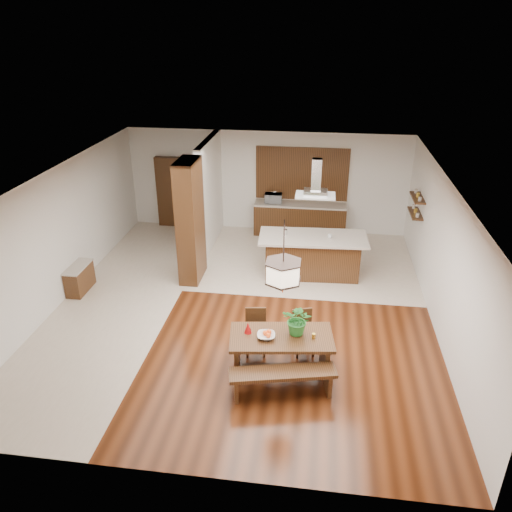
# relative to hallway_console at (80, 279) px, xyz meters

# --- Properties ---
(room_shell) EXTENTS (9.00, 9.04, 2.92)m
(room_shell) POSITION_rel_hallway_console_xyz_m (3.81, -0.20, 1.75)
(room_shell) COLOR #39190A
(room_shell) RESTS_ON ground
(tile_hallway) EXTENTS (2.50, 9.00, 0.01)m
(tile_hallway) POSITION_rel_hallway_console_xyz_m (1.06, -0.20, -0.31)
(tile_hallway) COLOR beige
(tile_hallway) RESTS_ON ground
(tile_kitchen) EXTENTS (5.50, 4.00, 0.01)m
(tile_kitchen) POSITION_rel_hallway_console_xyz_m (5.06, 2.30, -0.31)
(tile_kitchen) COLOR beige
(tile_kitchen) RESTS_ON ground
(soffit_band) EXTENTS (8.00, 9.00, 0.02)m
(soffit_band) POSITION_rel_hallway_console_xyz_m (3.81, -0.20, 2.57)
(soffit_band) COLOR #3F250F
(soffit_band) RESTS_ON room_shell
(partition_pier) EXTENTS (0.45, 1.00, 2.90)m
(partition_pier) POSITION_rel_hallway_console_xyz_m (2.41, 1.00, 1.14)
(partition_pier) COLOR black
(partition_pier) RESTS_ON ground
(partition_stub) EXTENTS (0.18, 2.40, 2.90)m
(partition_stub) POSITION_rel_hallway_console_xyz_m (2.41, 3.10, 1.14)
(partition_stub) COLOR silver
(partition_stub) RESTS_ON ground
(hallway_console) EXTENTS (0.37, 0.88, 0.63)m
(hallway_console) POSITION_rel_hallway_console_xyz_m (0.00, 0.00, 0.00)
(hallway_console) COLOR black
(hallway_console) RESTS_ON ground
(hallway_doorway) EXTENTS (1.10, 0.20, 2.10)m
(hallway_doorway) POSITION_rel_hallway_console_xyz_m (1.11, 4.20, 0.74)
(hallway_doorway) COLOR black
(hallway_doorway) RESTS_ON ground
(rear_counter) EXTENTS (2.60, 0.62, 0.95)m
(rear_counter) POSITION_rel_hallway_console_xyz_m (4.81, 4.00, 0.16)
(rear_counter) COLOR black
(rear_counter) RESTS_ON ground
(kitchen_window) EXTENTS (2.60, 0.08, 1.50)m
(kitchen_window) POSITION_rel_hallway_console_xyz_m (4.81, 4.26, 1.44)
(kitchen_window) COLOR brown
(kitchen_window) RESTS_ON room_shell
(shelf_lower) EXTENTS (0.26, 0.90, 0.04)m
(shelf_lower) POSITION_rel_hallway_console_xyz_m (7.68, 2.40, 1.08)
(shelf_lower) COLOR black
(shelf_lower) RESTS_ON room_shell
(shelf_upper) EXTENTS (0.26, 0.90, 0.04)m
(shelf_upper) POSITION_rel_hallway_console_xyz_m (7.68, 2.40, 1.49)
(shelf_upper) COLOR black
(shelf_upper) RESTS_ON room_shell
(dining_table) EXTENTS (1.88, 1.12, 0.74)m
(dining_table) POSITION_rel_hallway_console_xyz_m (4.84, -2.27, 0.23)
(dining_table) COLOR black
(dining_table) RESTS_ON ground
(dining_bench) EXTENTS (1.81, 0.77, 0.50)m
(dining_bench) POSITION_rel_hallway_console_xyz_m (4.92, -2.90, -0.07)
(dining_bench) COLOR black
(dining_bench) RESTS_ON ground
(dining_chair_left) EXTENTS (0.44, 0.44, 0.87)m
(dining_chair_left) POSITION_rel_hallway_console_xyz_m (4.32, -1.79, 0.12)
(dining_chair_left) COLOR black
(dining_chair_left) RESTS_ON ground
(dining_chair_right) EXTENTS (0.48, 0.48, 0.86)m
(dining_chair_right) POSITION_rel_hallway_console_xyz_m (5.20, -1.67, 0.11)
(dining_chair_right) COLOR black
(dining_chair_right) RESTS_ON ground
(pendant_lantern) EXTENTS (0.64, 0.64, 1.31)m
(pendant_lantern) POSITION_rel_hallway_console_xyz_m (4.84, -2.27, 1.93)
(pendant_lantern) COLOR beige
(pendant_lantern) RESTS_ON room_shell
(foliage_plant) EXTENTS (0.61, 0.56, 0.56)m
(foliage_plant) POSITION_rel_hallway_console_xyz_m (5.11, -2.16, 0.71)
(foliage_plant) COLOR #27752A
(foliage_plant) RESTS_ON dining_table
(fruit_bowl) EXTENTS (0.34, 0.34, 0.08)m
(fruit_bowl) POSITION_rel_hallway_console_xyz_m (4.58, -2.35, 0.47)
(fruit_bowl) COLOR #B7AEA0
(fruit_bowl) RESTS_ON dining_table
(napkin_cone) EXTENTS (0.13, 0.13, 0.21)m
(napkin_cone) POSITION_rel_hallway_console_xyz_m (4.25, -2.24, 0.53)
(napkin_cone) COLOR #A10B0B
(napkin_cone) RESTS_ON dining_table
(gold_ornament) EXTENTS (0.06, 0.06, 0.09)m
(gold_ornament) POSITION_rel_hallway_console_xyz_m (5.39, -2.25, 0.47)
(gold_ornament) COLOR gold
(gold_ornament) RESTS_ON dining_table
(kitchen_island) EXTENTS (2.60, 1.24, 1.05)m
(kitchen_island) POSITION_rel_hallway_console_xyz_m (5.25, 1.50, 0.22)
(kitchen_island) COLOR black
(kitchen_island) RESTS_ON ground
(range_hood) EXTENTS (0.90, 0.55, 0.87)m
(range_hood) POSITION_rel_hallway_console_xyz_m (5.25, 1.50, 2.15)
(range_hood) COLOR silver
(range_hood) RESTS_ON room_shell
(island_cup) EXTENTS (0.14, 0.14, 0.09)m
(island_cup) POSITION_rel_hallway_console_xyz_m (5.64, 1.42, 0.78)
(island_cup) COLOR white
(island_cup) RESTS_ON kitchen_island
(microwave) EXTENTS (0.50, 0.35, 0.27)m
(microwave) POSITION_rel_hallway_console_xyz_m (4.04, 3.98, 0.77)
(microwave) COLOR silver
(microwave) RESTS_ON rear_counter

